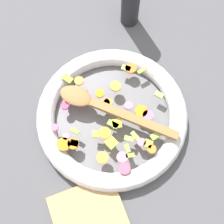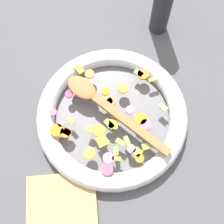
# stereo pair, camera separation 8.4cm
# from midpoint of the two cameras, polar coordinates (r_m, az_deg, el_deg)

# --- Properties ---
(ground_plane) EXTENTS (4.00, 4.00, 0.00)m
(ground_plane) POSITION_cam_midpoint_polar(r_m,az_deg,el_deg) (0.88, 2.69, -1.52)
(ground_plane) COLOR #4C4C51
(skillet) EXTENTS (0.42, 0.42, 0.05)m
(skillet) POSITION_cam_midpoint_polar(r_m,az_deg,el_deg) (0.86, 2.75, -1.03)
(skillet) COLOR slate
(skillet) RESTS_ON ground_plane
(chopped_vegetables) EXTENTS (0.33, 0.33, 0.01)m
(chopped_vegetables) POSITION_cam_midpoint_polar(r_m,az_deg,el_deg) (0.83, 1.89, -1.41)
(chopped_vegetables) COLOR orange
(chopped_vegetables) RESTS_ON skillet
(wooden_spoon) EXTENTS (0.26, 0.27, 0.01)m
(wooden_spoon) POSITION_cam_midpoint_polar(r_m,az_deg,el_deg) (0.83, 1.83, 0.74)
(wooden_spoon) COLOR olive
(wooden_spoon) RESTS_ON chopped_vegetables
(pepper_mill) EXTENTS (0.06, 0.06, 0.25)m
(pepper_mill) POSITION_cam_midpoint_polar(r_m,az_deg,el_deg) (0.96, 11.91, 18.70)
(pepper_mill) COLOR #232328
(pepper_mill) RESTS_ON ground_plane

